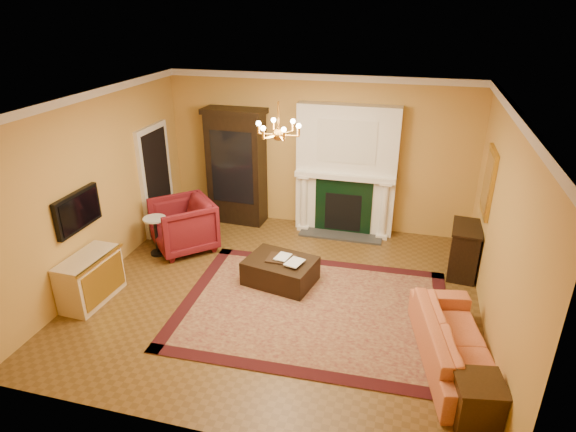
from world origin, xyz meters
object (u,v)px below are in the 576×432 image
(pedestal_table, at_px, (156,233))
(leather_ottoman, at_px, (280,271))
(coral_sofa, at_px, (458,336))
(console_table, at_px, (464,251))
(end_table, at_px, (477,403))
(commode, at_px, (90,279))
(wingback_armchair, at_px, (183,223))
(china_cabinet, at_px, (237,169))

(pedestal_table, xyz_separation_m, leather_ottoman, (2.41, -0.37, -0.20))
(coral_sofa, height_order, console_table, console_table)
(coral_sofa, bearing_deg, end_table, 178.43)
(pedestal_table, distance_m, commode, 1.60)
(coral_sofa, bearing_deg, console_table, -16.77)
(wingback_armchair, bearing_deg, coral_sofa, 23.28)
(console_table, bearing_deg, china_cabinet, 171.29)
(wingback_armchair, xyz_separation_m, coral_sofa, (4.67, -1.96, -0.11))
(pedestal_table, relative_size, console_table, 0.85)
(pedestal_table, relative_size, commode, 0.71)
(coral_sofa, relative_size, console_table, 2.48)
(china_cabinet, xyz_separation_m, commode, (-1.14, -3.36, -0.74))
(china_cabinet, distance_m, console_table, 4.56)
(console_table, bearing_deg, commode, -152.26)
(console_table, relative_size, leather_ottoman, 0.78)
(pedestal_table, relative_size, leather_ottoman, 0.67)
(pedestal_table, relative_size, coral_sofa, 0.34)
(pedestal_table, xyz_separation_m, end_table, (5.21, -2.58, -0.14))
(end_table, distance_m, console_table, 3.26)
(end_table, bearing_deg, wingback_armchair, 149.05)
(china_cabinet, bearing_deg, pedestal_table, -114.18)
(coral_sofa, height_order, end_table, coral_sofa)
(china_cabinet, height_order, leather_ottoman, china_cabinet)
(china_cabinet, distance_m, leather_ottoman, 2.77)
(wingback_armchair, xyz_separation_m, pedestal_table, (-0.38, -0.32, -0.11))
(end_table, bearing_deg, china_cabinet, 134.68)
(leather_ottoman, bearing_deg, coral_sofa, -14.16)
(pedestal_table, distance_m, coral_sofa, 5.31)
(end_table, distance_m, leather_ottoman, 3.57)
(china_cabinet, xyz_separation_m, console_table, (4.37, -1.10, -0.70))
(pedestal_table, xyz_separation_m, console_table, (5.27, 0.68, 0.00))
(leather_ottoman, bearing_deg, end_table, -26.65)
(pedestal_table, xyz_separation_m, coral_sofa, (5.05, -1.65, -0.01))
(pedestal_table, relative_size, end_table, 1.32)
(wingback_armchair, relative_size, commode, 1.04)
(commode, bearing_deg, end_table, -7.96)
(china_cabinet, distance_m, pedestal_table, 2.11)
(console_table, bearing_deg, wingback_armchair, -170.35)
(pedestal_table, height_order, leather_ottoman, pedestal_table)
(china_cabinet, height_order, console_table, china_cabinet)
(commode, bearing_deg, china_cabinet, 73.75)
(china_cabinet, bearing_deg, end_table, -42.69)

